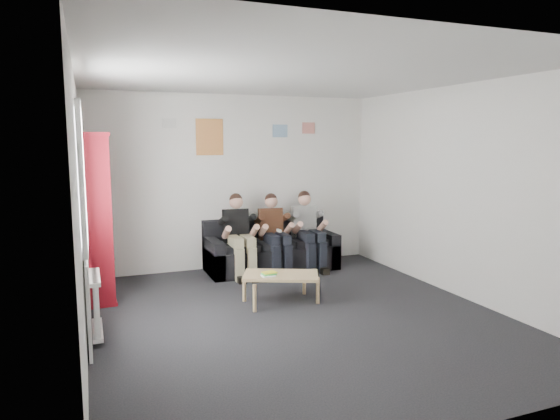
% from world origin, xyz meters
% --- Properties ---
extents(room_shell, '(5.00, 5.00, 5.00)m').
position_xyz_m(room_shell, '(0.00, 0.00, 1.35)').
color(room_shell, black).
rests_on(room_shell, ground).
extents(sofa, '(2.01, 0.82, 0.78)m').
position_xyz_m(sofa, '(0.45, 2.12, 0.28)').
color(sofa, black).
rests_on(sofa, ground).
extents(bookshelf, '(0.31, 0.94, 2.09)m').
position_xyz_m(bookshelf, '(-2.07, 1.58, 1.05)').
color(bookshelf, maroon).
rests_on(bookshelf, ground).
extents(coffee_table, '(0.91, 0.50, 0.36)m').
position_xyz_m(coffee_table, '(0.00, 0.54, 0.32)').
color(coffee_table, tan).
rests_on(coffee_table, ground).
extents(game_cases, '(0.20, 0.17, 0.04)m').
position_xyz_m(game_cases, '(-0.16, 0.52, 0.38)').
color(game_cases, white).
rests_on(game_cases, coffee_table).
extents(person_left, '(0.37, 0.80, 1.22)m').
position_xyz_m(person_left, '(-0.11, 1.93, 0.61)').
color(person_left, black).
rests_on(person_left, sofa).
extents(person_middle, '(0.36, 0.77, 1.20)m').
position_xyz_m(person_middle, '(0.45, 1.93, 0.60)').
color(person_middle, '#52291B').
rests_on(person_middle, sofa).
extents(person_right, '(0.37, 0.79, 1.21)m').
position_xyz_m(person_right, '(1.01, 1.93, 0.60)').
color(person_right, white).
rests_on(person_right, sofa).
extents(radiator, '(0.10, 0.64, 0.60)m').
position_xyz_m(radiator, '(-2.15, 0.20, 0.35)').
color(radiator, white).
rests_on(radiator, ground).
extents(window, '(0.05, 1.30, 2.36)m').
position_xyz_m(window, '(-2.22, 0.20, 1.03)').
color(window, white).
rests_on(window, room_shell).
extents(poster_large, '(0.42, 0.01, 0.55)m').
position_xyz_m(poster_large, '(-0.40, 2.49, 2.05)').
color(poster_large, gold).
rests_on(poster_large, room_shell).
extents(poster_blue, '(0.25, 0.01, 0.20)m').
position_xyz_m(poster_blue, '(0.75, 2.49, 2.15)').
color(poster_blue, '#3B84C9').
rests_on(poster_blue, room_shell).
extents(poster_pink, '(0.22, 0.01, 0.18)m').
position_xyz_m(poster_pink, '(1.25, 2.49, 2.20)').
color(poster_pink, '#D944A8').
rests_on(poster_pink, room_shell).
extents(poster_sign, '(0.20, 0.01, 0.14)m').
position_xyz_m(poster_sign, '(-1.00, 2.49, 2.25)').
color(poster_sign, silver).
rests_on(poster_sign, room_shell).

